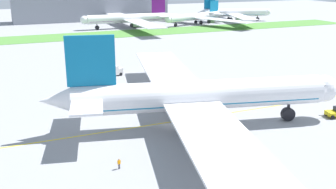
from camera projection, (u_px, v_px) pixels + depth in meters
The scene contains 12 objects.
ground_plane at pixel (174, 124), 76.90m from camera, with size 600.00×600.00×0.00m, color gray.
apron_taxi_line at pixel (171, 122), 78.23m from camera, with size 280.00×0.36×0.01m, color yellow.
grass_median_strip at pixel (68, 37), 184.53m from camera, with size 320.00×24.00×0.10m, color #4C8438.
airliner_foreground at pixel (196, 96), 74.10m from camera, with size 56.59×91.38×18.09m.
pushback_tug at pixel (336, 113), 80.56m from camera, with size 5.56×3.34×2.19m.
ground_crew_wingwalker_port at pixel (184, 113), 80.26m from camera, with size 0.39×0.52×1.60m.
ground_crew_marshaller_front at pixel (119, 163), 59.05m from camera, with size 0.54×0.40×1.66m.
service_truck_fuel_bowser at pixel (112, 71), 112.82m from camera, with size 6.46×3.91×2.99m.
parked_airliner_far_centre at pixel (129, 18), 213.69m from camera, with size 51.85×83.31×15.17m.
parked_airliner_far_right at pixel (196, 17), 229.83m from camera, with size 45.38×75.30×12.95m.
parked_airliner_far_outer at pixel (234, 13), 244.98m from camera, with size 46.00×74.12×15.38m.
terminal_building at pixel (92, 6), 251.00m from camera, with size 96.58×20.00×18.00m, color gray.
Camera 1 is at (-29.34, -65.59, 28.06)m, focal length 42.12 mm.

